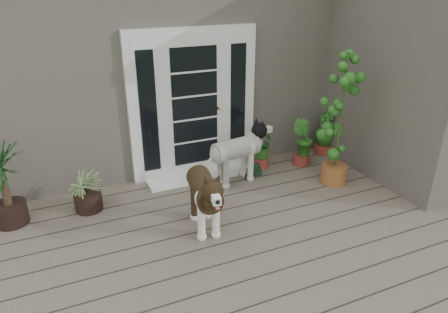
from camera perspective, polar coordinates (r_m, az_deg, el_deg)
name	(u,v)px	position (r m, az deg, el deg)	size (l,w,h in m)	color
deck	(281,252)	(4.75, 7.89, -13.03)	(6.20, 4.60, 0.12)	#6B5B4C
house_main	(166,55)	(7.83, -8.12, 13.81)	(7.40, 4.00, 3.10)	#665E54
house_wing	(419,76)	(6.71, 25.52, 10.07)	(1.60, 2.40, 3.10)	#665E54
door_unit	(194,104)	(5.95, -4.21, 7.26)	(1.90, 0.14, 2.15)	white
door_step	(201,175)	(6.16, -3.29, -2.62)	(1.60, 0.40, 0.05)	white
brindle_dog	(204,200)	(4.78, -2.75, -6.03)	(0.40, 0.94, 0.78)	#3B2915
white_dog	(236,158)	(5.85, 1.67, -0.20)	(0.40, 0.93, 0.77)	white
spider_plant	(86,188)	(5.47, -18.63, -4.23)	(0.58, 0.58, 0.62)	#89A465
yucca	(4,184)	(5.45, -28.36, -3.41)	(0.74, 0.74, 1.07)	black
herb_a	(261,151)	(6.41, 5.16, 0.71)	(0.41, 0.41, 0.52)	#185519
herb_b	(302,149)	(6.59, 10.80, 1.05)	(0.35, 0.35, 0.53)	#1E4E16
herb_c	(325,136)	(7.06, 13.84, 2.78)	(0.40, 0.40, 0.62)	#244D16
sapling	(340,119)	(5.84, 15.91, 5.03)	(0.57, 0.57, 1.95)	#29641C
clog_left	(247,174)	(6.17, 3.26, -2.42)	(0.13, 0.27, 0.08)	#13311C
clog_right	(257,170)	(6.30, 4.63, -1.82)	(0.15, 0.32, 0.10)	#14341E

